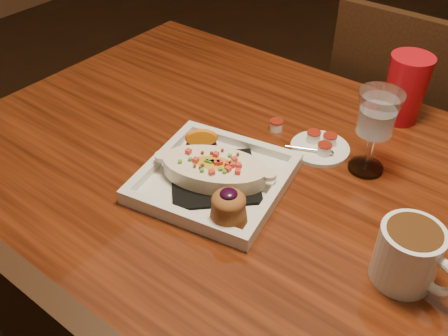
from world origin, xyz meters
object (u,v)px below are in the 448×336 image
Objects in this scene: chair_far at (400,140)px; saucer at (320,147)px; goblet at (377,118)px; red_tumbler at (405,89)px; table at (295,224)px; plate at (216,177)px; coffee_mug at (410,254)px.

chair_far is 7.49× the size of saucer.
goblet is 1.13× the size of red_tumbler.
red_tumbler is at bearing 81.42° from table.
plate is 0.25m from saucer.
chair_far is 0.62m from goblet.
coffee_mug reaches higher than saucer.
plate is 0.48m from red_tumbler.
plate is 1.75× the size of goblet.
red_tumbler reaches higher than plate.
table is 12.08× the size of saucer.
red_tumbler is (0.05, -0.28, 0.32)m from chair_far.
coffee_mug is 0.88× the size of red_tumbler.
chair_far is 6.78× the size of coffee_mug.
chair_far reaches higher than plate.
red_tumbler is (-0.02, 0.22, -0.04)m from goblet.
table is 0.30m from coffee_mug.
red_tumbler reaches higher than coffee_mug.
saucer is at bearing -110.94° from red_tumbler.
table is at bearing -119.18° from goblet.
table is 9.59× the size of red_tumbler.
chair_far is at bearing 121.16° from coffee_mug.
red_tumbler is (0.18, 0.45, 0.05)m from plate.
plate is at bearing -113.22° from saucer.
plate is at bearing -131.45° from goblet.
saucer reaches higher than table.
table is 0.20m from plate.
goblet reaches higher than saucer.
plate is at bearing -112.12° from red_tumbler.
plate is at bearing -143.04° from table.
chair_far is 0.56m from saucer.
red_tumbler is at bearing 95.65° from goblet.
red_tumbler reaches higher than table.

